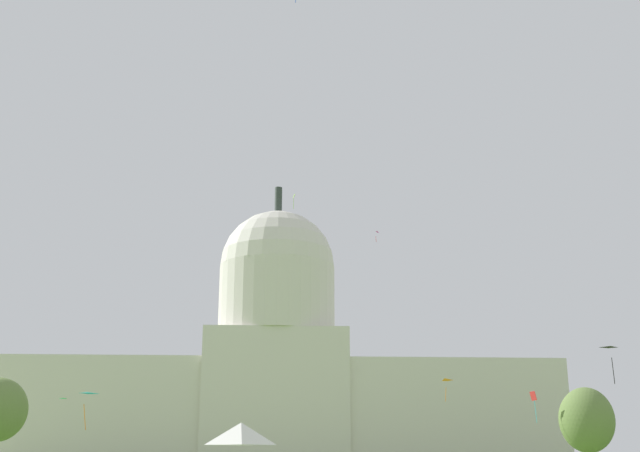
# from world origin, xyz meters

# --- Properties ---
(capitol_building) EXTENTS (128.98, 27.47, 66.50)m
(capitol_building) POSITION_xyz_m (-0.85, 158.92, 20.34)
(capitol_building) COLOR beige
(capitol_building) RESTS_ON ground_plane
(event_tent) EXTENTS (6.33, 5.01, 6.26)m
(event_tent) POSITION_xyz_m (-5.12, 69.42, 3.24)
(event_tent) COLOR white
(event_tent) RESTS_ON ground_plane
(tree_east_mid) EXTENTS (9.37, 9.51, 11.31)m
(tree_east_mid) POSITION_xyz_m (39.88, 78.21, 7.05)
(tree_east_mid) COLOR #42301E
(tree_east_mid) RESTS_ON ground_plane
(kite_lime_high) EXTENTS (0.57, 0.64, 3.43)m
(kite_lime_high) POSITION_xyz_m (2.46, 137.95, 56.94)
(kite_lime_high) COLOR #8CD133
(kite_red_low) EXTENTS (0.74, 0.88, 4.10)m
(kite_red_low) POSITION_xyz_m (33.31, 79.20, 9.86)
(kite_red_low) COLOR red
(kite_turquoise_low) EXTENTS (1.65, 1.24, 3.42)m
(kite_turquoise_low) POSITION_xyz_m (-19.68, 53.82, 7.92)
(kite_turquoise_low) COLOR teal
(kite_green_low) EXTENTS (1.76, 1.67, 0.20)m
(kite_green_low) POSITION_xyz_m (-37.15, 115.53, 11.67)
(kite_green_low) COLOR green
(kite_black_low) EXTENTS (1.51, 0.85, 3.45)m
(kite_black_low) POSITION_xyz_m (31.98, 50.22, 12.41)
(kite_black_low) COLOR black
(kite_orange_low) EXTENTS (1.55, 1.60, 3.07)m
(kite_orange_low) POSITION_xyz_m (22.95, 86.34, 12.69)
(kite_orange_low) COLOR orange
(kite_magenta_high) EXTENTS (1.03, 1.47, 2.13)m
(kite_magenta_high) POSITION_xyz_m (19.69, 133.56, 47.91)
(kite_magenta_high) COLOR #D1339E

